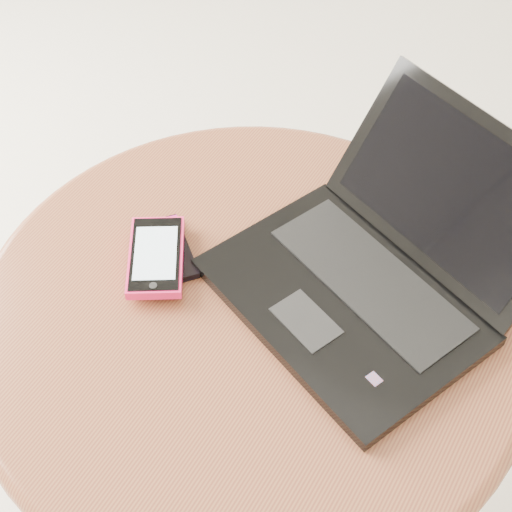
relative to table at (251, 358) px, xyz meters
The scene contains 4 objects.
table is the anchor object (origin of this frame).
laptop 0.21m from the table, 41.65° to the left, with size 0.42×0.43×0.18m.
phone_black 0.18m from the table, behind, with size 0.12×0.11×0.01m.
phone_pink 0.19m from the table, behind, with size 0.12×0.14×0.02m.
Camera 1 is at (0.32, -0.44, 1.31)m, focal length 54.92 mm.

